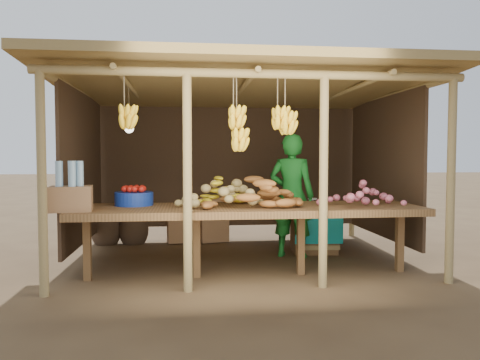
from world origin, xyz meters
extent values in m
plane|color=brown|center=(0.00, 0.00, 0.00)|extent=(60.00, 60.00, 0.00)
cylinder|color=#9D8351|center=(-2.10, -1.50, 1.10)|extent=(0.09, 0.09, 2.20)
cylinder|color=#9D8351|center=(2.10, -1.50, 1.10)|extent=(0.09, 0.09, 2.20)
cylinder|color=#9D8351|center=(-2.10, 1.50, 1.10)|extent=(0.09, 0.09, 2.20)
cylinder|color=#9D8351|center=(2.10, 1.50, 1.10)|extent=(0.09, 0.09, 2.20)
cylinder|color=#9D8351|center=(-0.70, -1.50, 1.10)|extent=(0.09, 0.09, 2.20)
cylinder|color=#9D8351|center=(0.70, -1.50, 1.10)|extent=(0.09, 0.09, 2.20)
cylinder|color=#9D8351|center=(0.00, -1.50, 2.20)|extent=(4.40, 0.09, 0.09)
cylinder|color=#9D8351|center=(0.00, 1.50, 2.20)|extent=(4.40, 0.09, 0.09)
cube|color=#9F824A|center=(0.00, 0.00, 2.29)|extent=(4.70, 3.50, 0.28)
cube|color=#422F1F|center=(0.00, 1.48, 1.21)|extent=(4.20, 0.04, 1.98)
cube|color=#422F1F|center=(-2.08, 0.20, 1.21)|extent=(0.04, 2.40, 1.98)
cube|color=#422F1F|center=(2.08, 0.20, 1.21)|extent=(0.04, 2.40, 1.98)
cube|color=brown|center=(0.00, -0.95, 0.76)|extent=(3.90, 1.05, 0.08)
cube|color=brown|center=(-1.80, -0.95, 0.36)|extent=(0.08, 0.08, 0.72)
cube|color=brown|center=(-0.60, -0.95, 0.36)|extent=(0.08, 0.08, 0.72)
cube|color=brown|center=(0.60, -0.95, 0.36)|extent=(0.08, 0.08, 0.72)
cube|color=brown|center=(1.80, -0.95, 0.36)|extent=(0.08, 0.08, 0.72)
cylinder|color=navy|center=(-1.32, -0.69, 0.88)|extent=(0.44, 0.44, 0.15)
cube|color=#926641|center=(-1.90, -1.20, 0.93)|extent=(0.45, 0.38, 0.26)
imported|color=#1A7625|center=(0.70, -0.01, 0.84)|extent=(0.72, 0.61, 1.67)
cube|color=brown|center=(1.09, 0.26, 0.28)|extent=(0.63, 0.55, 0.55)
cube|color=#0C8886|center=(1.09, 0.26, 0.58)|extent=(0.70, 0.62, 0.06)
cube|color=#926641|center=(-0.31, 1.20, 0.20)|extent=(0.50, 0.43, 0.35)
cube|color=#926641|center=(-0.31, 1.20, 0.55)|extent=(0.50, 0.43, 0.35)
cube|color=#926641|center=(-0.79, 1.20, 0.20)|extent=(0.50, 0.43, 0.35)
ellipsoid|color=#422F1F|center=(-1.96, 1.20, 0.27)|extent=(0.46, 0.46, 0.62)
ellipsoid|color=#422F1F|center=(-1.54, 1.20, 0.27)|extent=(0.46, 0.46, 0.62)
camera|label=1|loc=(-0.70, -6.20, 1.38)|focal=35.00mm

